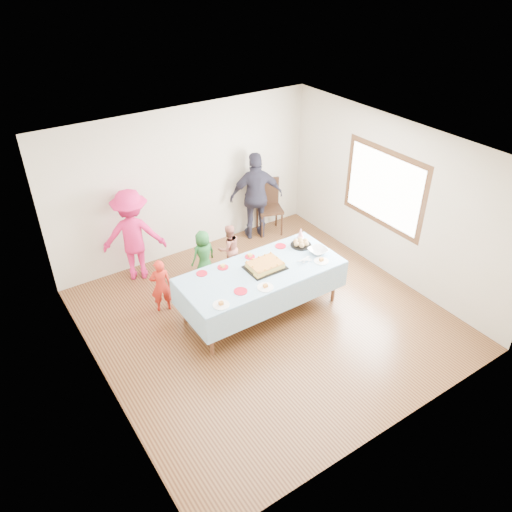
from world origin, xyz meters
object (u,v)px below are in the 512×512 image
Objects in this scene: party_table at (261,273)px; dining_chair at (269,203)px; adult_left at (133,235)px; birthday_cake at (265,266)px.

party_table is 2.34× the size of dining_chair.
dining_chair is 0.66× the size of adult_left.
party_table is 4.35× the size of birthday_cake.
adult_left reaches higher than dining_chair.
birthday_cake is at bearing -106.07° from dining_chair.
party_table is 2.61m from dining_chair.
adult_left is (-1.30, 1.98, -0.02)m from birthday_cake.
adult_left is at bearing -158.22° from dining_chair.
dining_chair is 2.82m from adult_left.
dining_chair is (1.51, 2.07, -0.23)m from birthday_cake.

